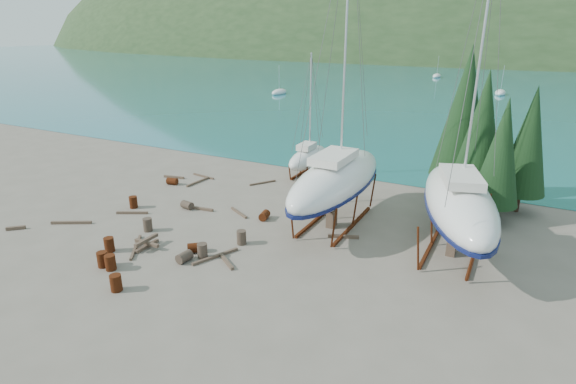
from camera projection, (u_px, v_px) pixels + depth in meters
The scene contains 48 objects.
ground at pixel (237, 237), 28.54m from camera, with size 600.00×600.00×0.00m, color #665D50.
bay_water at pixel (509, 50), 290.54m from camera, with size 700.00×700.00×0.00m, color #175F75.
far_hill at pixel (510, 50), 294.70m from camera, with size 800.00×360.00×110.00m, color #23391C.
far_house_left at pixel (356, 51), 211.87m from camera, with size 6.60×5.60×5.60m.
far_house_center at pixel (444, 53), 194.34m from camera, with size 6.60×5.60×5.60m.
cypress_near_right at pixel (482, 131), 31.07m from camera, with size 3.60×3.60×10.00m.
cypress_mid_right at pixel (501, 152), 29.05m from camera, with size 3.06×3.06×8.50m.
cypress_back_left at pixel (464, 112), 33.10m from camera, with size 4.14×4.14×11.50m.
cypress_far_right at pixel (529, 141), 30.79m from camera, with size 3.24×3.24×9.00m.
moored_boat_left at pixel (279, 92), 91.46m from camera, with size 2.00×5.00×6.05m.
moored_boat_mid at pixel (500, 93), 90.57m from camera, with size 2.00×5.00×6.05m.
moored_boat_far at pixel (437, 76), 123.41m from camera, with size 2.00×5.00×6.05m.
large_sailboat_near at pixel (337, 179), 29.49m from camera, with size 3.79×12.48×19.58m.
large_sailboat_far at pixel (459, 201), 25.77m from camera, with size 6.99×12.57×19.09m.
small_sailboat_shore at pixel (308, 157), 39.84m from camera, with size 2.27×6.69×10.62m.
worker at pixel (298, 206), 31.43m from camera, with size 0.58×0.38×1.58m, color navy.
drum_1 at pixel (184, 257), 25.41m from camera, with size 0.58×0.58×0.88m, color #2D2823.
drum_2 at pixel (172, 181), 38.08m from camera, with size 0.58×0.58×0.88m, color #58280F.
drum_3 at pixel (110, 262), 24.49m from camera, with size 0.58×0.58×0.88m, color #58280F.
drum_4 at pixel (313, 198), 34.35m from camera, with size 0.58×0.58×0.88m, color #58280F.
drum_5 at pixel (241, 237), 27.44m from camera, with size 0.58×0.58×0.88m, color #2D2823.
drum_6 at pixel (264, 215), 31.07m from camera, with size 0.58×0.58×0.88m, color #58280F.
drum_7 at pixel (116, 283), 22.52m from camera, with size 0.58×0.58×0.88m, color #58280F.
drum_8 at pixel (133, 202), 33.05m from camera, with size 0.58×0.58×0.88m, color #58280F.
drum_10 at pixel (109, 245), 26.53m from camera, with size 0.58×0.58×0.88m, color #58280F.
drum_11 at pixel (321, 199), 34.11m from camera, with size 0.58×0.58×0.88m, color #2D2823.
drum_12 at pixel (195, 248), 26.48m from camera, with size 0.58×0.58×0.88m, color #58280F.
drum_13 at pixel (103, 259), 24.82m from camera, with size 0.58×0.58×0.88m, color #58280F.
drum_15 at pixel (187, 205), 32.91m from camera, with size 0.58×0.58×0.88m, color #2D2823.
drum_16 at pixel (148, 225), 29.23m from camera, with size 0.58×0.58×0.88m, color #2D2823.
drum_17 at pixel (202, 251), 25.79m from camera, with size 0.58×0.58×0.88m, color #2D2823.
timber_0 at pixel (263, 183), 38.38m from camera, with size 0.14×2.43×0.14m, color brown.
timber_1 at pixel (343, 237), 28.35m from camera, with size 0.19×1.95×0.19m, color brown.
timber_2 at pixel (174, 177), 39.80m from camera, with size 0.19×1.94×0.19m, color brown.
timber_3 at pixel (136, 247), 27.02m from camera, with size 0.15×3.19×0.15m, color brown.
timber_5 at pixel (215, 256), 25.90m from camera, with size 0.16×3.00×0.16m, color brown.
timber_6 at pixel (305, 190), 36.50m from camera, with size 0.19×1.83×0.19m, color brown.
timber_7 at pixel (227, 262), 25.26m from camera, with size 0.17×1.77×0.17m, color brown.
timber_8 at pixel (202, 209), 32.74m from camera, with size 0.19×1.77×0.19m, color brown.
timber_9 at pixel (303, 182), 38.65m from camera, with size 0.15×2.51×0.15m, color brown.
timber_11 at pixel (239, 213), 32.10m from camera, with size 0.15×2.20×0.15m, color brown.
timber_12 at pixel (132, 213), 32.07m from camera, with size 0.17×2.26×0.17m, color brown.
timber_13 at pixel (16, 228), 29.54m from camera, with size 0.22×1.15×0.22m, color brown.
timber_14 at pixel (71, 223), 30.41m from camera, with size 0.18×2.71×0.18m, color brown.
timber_15 at pixel (203, 176), 40.09m from camera, with size 0.15×2.47×0.15m, color brown.
timber_17 at pixel (198, 182), 38.59m from camera, with size 0.16×2.76×0.16m, color brown.
timber_pile_fore at pixel (147, 243), 27.03m from camera, with size 1.80×1.80×0.60m.
timber_pile_aft at pixel (329, 198), 34.21m from camera, with size 1.80×1.80×0.60m.
Camera 1 is at (14.92, -21.37, 12.41)m, focal length 28.00 mm.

